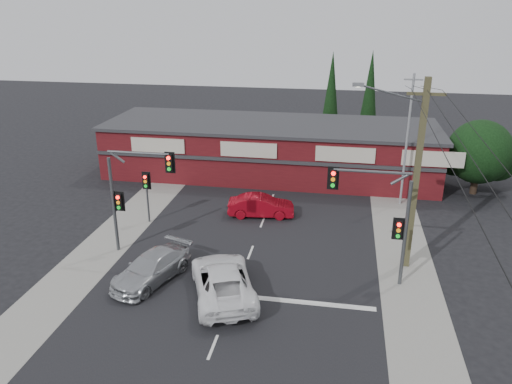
% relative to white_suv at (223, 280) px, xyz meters
% --- Properties ---
extents(ground, '(120.00, 120.00, 0.00)m').
position_rel_white_suv_xyz_m(ground, '(0.50, 1.52, -0.81)').
color(ground, black).
rests_on(ground, ground).
extents(road_strip, '(14.00, 70.00, 0.01)m').
position_rel_white_suv_xyz_m(road_strip, '(0.50, 6.52, -0.81)').
color(road_strip, black).
rests_on(road_strip, ground).
extents(verge_left, '(3.00, 70.00, 0.02)m').
position_rel_white_suv_xyz_m(verge_left, '(-8.00, 6.52, -0.80)').
color(verge_left, gray).
rests_on(verge_left, ground).
extents(verge_right, '(3.00, 70.00, 0.02)m').
position_rel_white_suv_xyz_m(verge_right, '(9.00, 6.52, -0.80)').
color(verge_right, gray).
rests_on(verge_right, ground).
extents(stop_line, '(6.50, 0.35, 0.01)m').
position_rel_white_suv_xyz_m(stop_line, '(4.00, 0.02, -0.80)').
color(stop_line, silver).
rests_on(stop_line, ground).
extents(white_suv, '(4.60, 6.41, 1.62)m').
position_rel_white_suv_xyz_m(white_suv, '(0.00, 0.00, 0.00)').
color(white_suv, white).
rests_on(white_suv, ground).
extents(silver_suv, '(3.51, 5.27, 1.42)m').
position_rel_white_suv_xyz_m(silver_suv, '(-3.87, 0.70, -0.10)').
color(silver_suv, '#AEB2B4').
rests_on(silver_suv, ground).
extents(red_sedan, '(4.46, 2.00, 1.42)m').
position_rel_white_suv_xyz_m(red_sedan, '(0.24, 9.72, -0.10)').
color(red_sedan, maroon).
rests_on(red_sedan, ground).
extents(lane_dashes, '(0.12, 56.16, 0.01)m').
position_rel_white_suv_xyz_m(lane_dashes, '(0.50, 10.80, -0.80)').
color(lane_dashes, silver).
rests_on(lane_dashes, ground).
extents(shop_building, '(27.30, 8.40, 4.22)m').
position_rel_white_suv_xyz_m(shop_building, '(-0.49, 18.50, 1.32)').
color(shop_building, '#4A0E13').
rests_on(shop_building, ground).
extents(tree_cluster, '(5.90, 5.10, 5.50)m').
position_rel_white_suv_xyz_m(tree_cluster, '(15.20, 16.96, 2.09)').
color(tree_cluster, '#2D2116').
rests_on(tree_cluster, ground).
extents(conifer_near, '(1.80, 1.80, 9.25)m').
position_rel_white_suv_xyz_m(conifer_near, '(4.00, 25.52, 4.67)').
color(conifer_near, '#2D2116').
rests_on(conifer_near, ground).
extents(conifer_far, '(1.80, 1.80, 9.25)m').
position_rel_white_suv_xyz_m(conifer_far, '(7.50, 27.52, 4.67)').
color(conifer_far, '#2D2116').
rests_on(conifer_far, ground).
extents(traffic_mast_left, '(3.77, 0.27, 5.97)m').
position_rel_white_suv_xyz_m(traffic_mast_left, '(-5.92, 3.52, 3.12)').
color(traffic_mast_left, '#47494C').
rests_on(traffic_mast_left, ground).
extents(traffic_mast_right, '(3.96, 0.27, 5.97)m').
position_rel_white_suv_xyz_m(traffic_mast_right, '(7.37, 2.52, 3.14)').
color(traffic_mast_right, '#47494C').
rests_on(traffic_mast_right, ground).
extents(pedestal_signal, '(0.55, 0.27, 3.38)m').
position_rel_white_suv_xyz_m(pedestal_signal, '(-6.70, 7.52, 1.60)').
color(pedestal_signal, '#47494C').
rests_on(pedestal_signal, ground).
extents(utility_pole, '(4.38, 0.59, 10.00)m').
position_rel_white_suv_xyz_m(utility_pole, '(8.87, 4.51, 4.59)').
color(utility_pole, brown).
rests_on(utility_pole, ground).
extents(steel_pole, '(1.20, 0.16, 9.00)m').
position_rel_white_suv_xyz_m(steel_pole, '(9.50, 13.52, 3.89)').
color(steel_pole, gray).
rests_on(steel_pole, ground).
extents(power_lines, '(2.01, 29.00, 1.22)m').
position_rel_white_suv_xyz_m(power_lines, '(8.98, -0.95, 8.23)').
color(power_lines, black).
rests_on(power_lines, ground).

